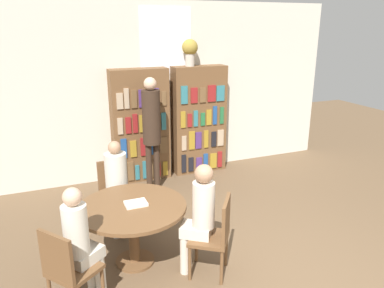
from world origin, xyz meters
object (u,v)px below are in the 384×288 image
Objects in this scene: chair_near_camera at (67,268)px; librarian_standing at (151,123)px; chair_far_side at (216,233)px; reading_table at (133,215)px; flower_vase at (190,50)px; chair_left_side at (115,190)px; seated_reader_right at (199,213)px; seated_reader_back at (81,240)px; seated_reader_left at (117,181)px; bookshelf_left at (140,126)px; bookshelf_right at (199,120)px.

librarian_standing is at bearing 110.90° from chair_near_camera.
chair_far_side is at bearing 54.00° from chair_near_camera.
reading_table is 0.65× the size of librarian_standing.
chair_left_side is (-1.66, -1.44, -1.70)m from flower_vase.
seated_reader_right is 1.21m from seated_reader_back.
reading_table is at bearing 90.00° from chair_left_side.
chair_far_side is 1.52m from seated_reader_left.
chair_far_side is at bearing -90.41° from librarian_standing.
librarian_standing is (0.80, 0.94, 0.63)m from chair_left_side.
chair_near_camera is 1.52m from seated_reader_left.
bookshelf_left is 0.53m from librarian_standing.
seated_reader_left is at bearing 62.90° from seated_reader_right.
flower_vase is at bearing 178.50° from bookshelf_right.
seated_reader_back is at bearing 66.24° from chair_left_side.
reading_table is at bearing 90.00° from seated_reader_left.
reading_table is 1.33× the size of chair_near_camera.
seated_reader_left is 0.99× the size of seated_reader_back.
seated_reader_right reaches higher than chair_left_side.
chair_near_camera is at bearing 130.52° from seated_reader_right.
bookshelf_left is 1.00× the size of bookshelf_right.
seated_reader_back is at bearing -130.54° from bookshelf_right.
chair_left_side is at bearing 63.00° from chair_far_side.
seated_reader_back is (-1.33, -2.82, -0.27)m from bookshelf_left.
chair_near_camera is 1.00× the size of chair_left_side.
seated_reader_left is at bearing 90.95° from reading_table.
reading_table is 0.94m from chair_far_side.
chair_near_camera is 0.26m from seated_reader_back.
bookshelf_left is 2.15× the size of chair_left_side.
librarian_standing is at bearing -131.36° from chair_left_side.
flower_vase is at bearing 0.29° from bookshelf_left.
seated_reader_back reaches higher than chair_left_side.
flower_vase is 3.91m from seated_reader_back.
bookshelf_left is 1.57× the size of seated_reader_left.
bookshelf_right is 1.62× the size of reading_table.
bookshelf_right is 2.15× the size of chair_far_side.
bookshelf_left is at bearing 72.92° from reading_table.
chair_left_side is 1.51m from seated_reader_back.
bookshelf_left and bookshelf_right have the same top height.
seated_reader_left is 1.34m from seated_reader_back.
flower_vase is (0.91, 0.00, 1.24)m from bookshelf_left.
flower_vase is (-0.17, 0.00, 1.24)m from bookshelf_right.
chair_left_side is 0.72× the size of seated_reader_back.
chair_far_side is at bearing 117.00° from chair_left_side.
bookshelf_left is 1.68m from chair_left_side.
librarian_standing reaches higher than seated_reader_right.
bookshelf_right is 1.57× the size of seated_reader_left.
reading_table is at bearing -127.44° from bookshelf_right.
bookshelf_right is 1.04× the size of librarian_standing.
chair_far_side is at bearing 49.39° from seated_reader_back.
chair_left_side is (-0.74, -1.44, -0.46)m from bookshelf_left.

